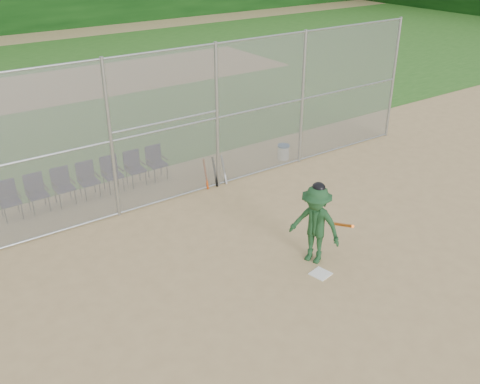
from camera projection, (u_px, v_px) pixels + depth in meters
ground at (310, 284)px, 10.96m from camera, size 100.00×100.00×0.00m
grass_strip at (44, 88)px, 24.14m from camera, size 100.00×100.00×0.00m
dirt_patch_far at (44, 88)px, 24.14m from camera, size 24.00×24.00×0.00m
backstop_fence at (184, 123)px, 13.69m from camera, size 16.09×0.09×4.00m
home_plate at (321, 274)px, 11.28m from camera, size 0.45×0.45×0.02m
batter_at_plate at (315, 224)px, 11.35m from camera, size 1.06×1.46×1.88m
water_cooler at (283, 152)px, 16.74m from camera, size 0.37×0.37×0.47m
spare_bats at (215, 172)px, 14.96m from camera, size 0.66×0.32×0.84m
chair_0 at (10, 201)px, 13.24m from camera, size 0.54×0.52×0.96m
chair_1 at (38, 194)px, 13.59m from camera, size 0.54×0.52×0.96m
chair_2 at (64, 187)px, 13.94m from camera, size 0.54×0.52×0.96m
chair_3 at (89, 181)px, 14.29m from camera, size 0.54×0.52×0.96m
chair_4 at (113, 175)px, 14.63m from camera, size 0.54×0.52×0.96m
chair_5 at (136, 169)px, 14.98m from camera, size 0.54×0.52×0.96m
chair_6 at (157, 163)px, 15.33m from camera, size 0.54×0.52×0.96m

